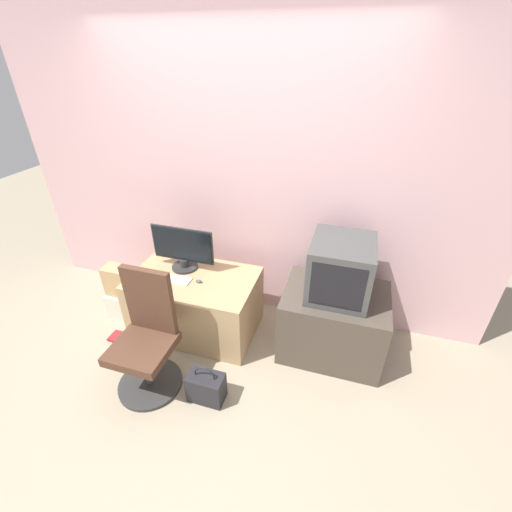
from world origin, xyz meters
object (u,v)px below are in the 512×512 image
keyboard (172,279)px  book (119,337)px  mouse (199,281)px  office_chair (147,342)px  cardboard_box_lower (124,303)px  main_monitor (183,249)px  handbag (206,387)px  crt_tv (340,269)px

keyboard → book: 0.78m
mouse → office_chair: bearing=-105.1°
cardboard_box_lower → office_chair: bearing=-41.3°
main_monitor → book: bearing=-136.1°
mouse → handbag: 0.84m
main_monitor → book: main_monitor is taller
crt_tv → mouse: bearing=-171.4°
handbag → book: 1.08m
cardboard_box_lower → main_monitor: bearing=13.4°
main_monitor → office_chair: 0.85m
main_monitor → cardboard_box_lower: (-0.64, -0.15, -0.64)m
mouse → handbag: size_ratio=0.17×
cardboard_box_lower → mouse: bearing=-1.5°
mouse → keyboard: bearing=-174.1°
office_chair → book: office_chair is taller
office_chair → handbag: size_ratio=2.93×
handbag → book: handbag is taller
keyboard → crt_tv: bearing=8.2°
mouse → handbag: mouse is taller
cardboard_box_lower → handbag: 1.35m
crt_tv → book: crt_tv is taller
cardboard_box_lower → book: size_ratio=1.54×
handbag → book: size_ratio=2.00×
keyboard → book: keyboard is taller
keyboard → cardboard_box_lower: (-0.62, 0.05, -0.45)m
book → handbag: bearing=-18.1°
crt_tv → handbag: crt_tv is taller
mouse → office_chair: (-0.16, -0.60, -0.18)m
main_monitor → handbag: (0.53, -0.81, -0.65)m
mouse → crt_tv: bearing=8.6°
main_monitor → book: size_ratio=3.46×
keyboard → crt_tv: crt_tv is taller
crt_tv → handbag: size_ratio=1.55×
main_monitor → keyboard: main_monitor is taller
keyboard → office_chair: 0.60m
office_chair → handbag: (0.47, -0.04, -0.28)m
crt_tv → cardboard_box_lower: size_ratio=2.01×
mouse → handbag: bearing=-63.8°
office_chair → cardboard_box_lower: 0.98m
keyboard → mouse: 0.25m
main_monitor → handbag: 1.16m
crt_tv → book: 2.07m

